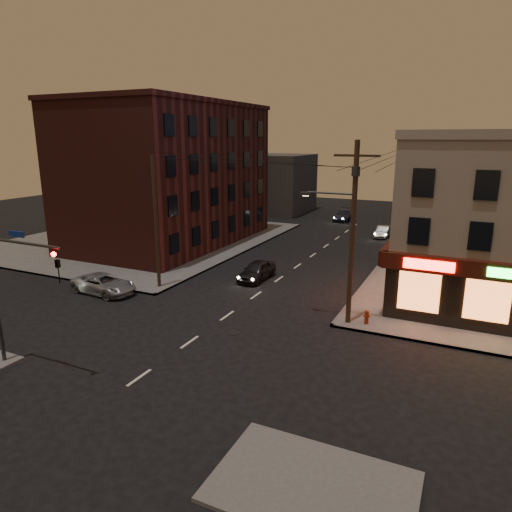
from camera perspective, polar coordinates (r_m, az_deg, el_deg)
The scene contains 15 objects.
ground at distance 24.22m, azimuth -8.30°, elevation -10.60°, with size 120.00×120.00×0.00m, color black.
sidewalk_nw at distance 49.04m, azimuth -13.64°, elevation 2.17°, with size 24.00×28.00×0.15m, color #514F4C.
brick_apartment at distance 45.99m, azimuth -10.68°, elevation 9.82°, with size 12.00×20.00×13.00m, color #4A1C18.
bg_building_ne_a at distance 56.55m, azimuth 26.96°, elevation 6.13°, with size 10.00×12.00×7.00m, color #3F3D3A.
bg_building_nw at distance 65.57m, azimuth 2.49°, elevation 9.07°, with size 9.00×10.00×8.00m, color #3F3D3A.
bg_building_ne_b at distance 70.50m, azimuth 25.12°, elevation 7.29°, with size 8.00×8.00×6.00m, color #3F3D3A.
utility_pole_main at distance 25.00m, azimuth 11.77°, elevation 3.93°, with size 4.20×0.44×10.00m.
utility_pole_far at distance 50.75m, azimuth 19.04°, elevation 7.44°, with size 0.26×0.26×9.00m, color #382619.
utility_pole_west at distance 31.72m, azimuth -12.40°, elevation 4.06°, with size 0.24×0.24×9.00m, color #382619.
traffic_signal at distance 22.72m, azimuth -28.60°, elevation -2.79°, with size 4.49×0.32×6.47m.
suv_cross at distance 32.58m, azimuth -18.50°, elevation -3.34°, with size 2.17×4.70×1.31m, color gray.
sedan_near at distance 33.82m, azimuth 0.10°, elevation -1.84°, with size 1.64×4.07×1.39m, color black.
sedan_mid at distance 50.28m, azimuth 15.59°, elevation 2.94°, with size 1.25×3.59×1.18m, color #63615D.
sedan_far at distance 59.45m, azimuth 10.91°, elevation 5.04°, with size 1.94×4.76×1.38m, color #1A2034.
fire_hydrant at distance 26.38m, azimuth 13.67°, elevation -7.32°, with size 0.37×0.37×0.81m.
Camera 1 is at (12.40, -18.13, 10.23)m, focal length 32.00 mm.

